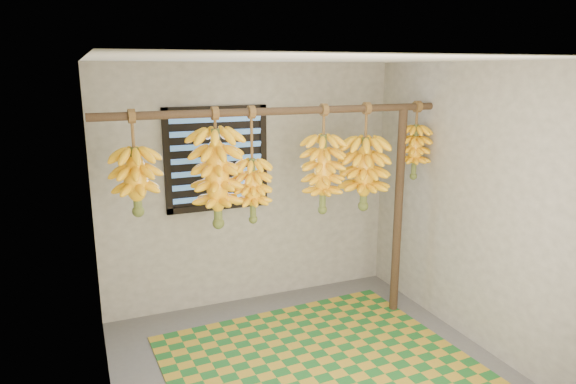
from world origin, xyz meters
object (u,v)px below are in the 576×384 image
banana_bunch_c (253,190)px  banana_bunch_a (136,181)px  support_post (398,213)px  banana_bunch_b (217,178)px  banana_bunch_d (323,174)px  banana_bunch_f (415,152)px  banana_bunch_e (364,173)px  woven_mat (315,359)px

banana_bunch_c → banana_bunch_a: bearing=180.0°
banana_bunch_a → support_post: bearing=0.0°
banana_bunch_b → banana_bunch_c: (0.30, 0.00, -0.13)m
support_post → banana_bunch_d: (-0.81, 0.00, 0.44)m
banana_bunch_a → banana_bunch_b: (0.63, 0.00, -0.03)m
banana_bunch_d → banana_bunch_c: bearing=180.0°
banana_bunch_f → banana_bunch_a: bearing=180.0°
banana_bunch_b → banana_bunch_c: size_ratio=1.00×
banana_bunch_d → banana_bunch_e: (0.42, 0.00, -0.03)m
support_post → banana_bunch_f: (0.15, 0.00, 0.58)m
support_post → banana_bunch_b: (-1.76, 0.00, 0.48)m
banana_bunch_c → banana_bunch_e: (1.07, 0.00, 0.06)m
banana_bunch_e → banana_bunch_c: bearing=-180.0°
banana_bunch_b → banana_bunch_e: (1.37, 0.00, -0.07)m
banana_bunch_a → banana_bunch_f: same height
support_post → banana_bunch_a: banana_bunch_a is taller
banana_bunch_d → banana_bunch_a: bearing=180.0°
banana_bunch_c → banana_bunch_d: 0.66m
banana_bunch_e → banana_bunch_d: bearing=-180.0°
support_post → woven_mat: bearing=-154.5°
woven_mat → banana_bunch_b: size_ratio=2.45×
banana_bunch_b → banana_bunch_d: size_ratio=1.01×
woven_mat → banana_bunch_b: 1.70m
support_post → banana_bunch_b: bearing=180.0°
support_post → banana_bunch_d: banana_bunch_d is taller
woven_mat → banana_bunch_f: banana_bunch_f is taller
woven_mat → banana_bunch_f: 2.09m
banana_bunch_c → banana_bunch_e: bearing=0.0°
banana_bunch_f → banana_bunch_c: bearing=180.0°
support_post → banana_bunch_d: bearing=180.0°
banana_bunch_d → banana_bunch_f: 0.97m
woven_mat → banana_bunch_a: bearing=157.2°
woven_mat → banana_bunch_e: 1.67m
support_post → woven_mat: size_ratio=0.84×
banana_bunch_a → banana_bunch_e: bearing=0.0°
banana_bunch_c → banana_bunch_f: bearing=0.0°
banana_bunch_b → banana_bunch_f: size_ratio=1.33×
banana_bunch_a → banana_bunch_f: size_ratio=1.10×
banana_bunch_c → banana_bunch_e: 1.07m
support_post → banana_bunch_e: bearing=180.0°
banana_bunch_c → banana_bunch_f: size_ratio=1.34×
banana_bunch_c → banana_bunch_e: same height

